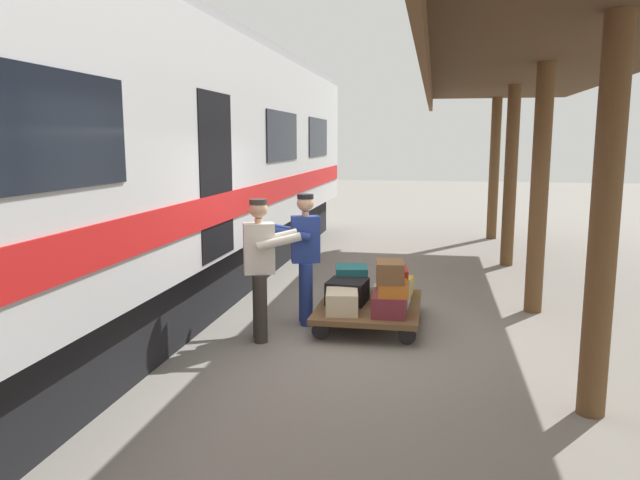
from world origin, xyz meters
name	(u,v)px	position (x,y,z in m)	size (l,w,h in m)	color
ground_plane	(366,339)	(0.00, 0.00, 0.00)	(60.00, 60.00, 0.00)	gray
platform_canopy	(568,55)	(-2.10, 0.00, 3.27)	(3.20, 17.31, 3.56)	brown
train_car	(103,166)	(3.35, 0.00, 2.06)	(3.02, 18.71, 4.00)	silver
luggage_cart	(369,307)	(0.03, -0.62, 0.24)	(1.30, 1.76, 0.28)	brown
suitcase_burgundy_valise	(389,305)	(-0.26, -0.13, 0.41)	(0.40, 0.50, 0.25)	maroon
suitcase_yellow_case	(395,287)	(-0.26, -1.10, 0.40)	(0.46, 0.50, 0.24)	gold
suitcase_maroon_trunk	(352,288)	(0.32, -1.10, 0.37)	(0.38, 0.55, 0.16)	maroon
suitcase_gray_aluminum	(392,294)	(-0.26, -0.62, 0.42)	(0.44, 0.47, 0.28)	#9EA0A5
suitcase_cream_canvas	(342,302)	(0.32, -0.13, 0.42)	(0.39, 0.50, 0.27)	beige
suitcase_black_hardshell	(347,291)	(0.32, -0.62, 0.43)	(0.49, 0.50, 0.29)	black
suitcase_orange_carryall	(393,288)	(-0.30, -0.16, 0.62)	(0.36, 0.52, 0.16)	#CC6B23
suitcase_brown_leather	(390,271)	(-0.26, -0.13, 0.82)	(0.32, 0.47, 0.25)	brown
suitcase_teal_softside	(351,274)	(0.33, -1.07, 0.56)	(0.43, 0.47, 0.22)	#1E666B
suitcase_red_plastic	(392,276)	(-0.25, -0.60, 0.67)	(0.39, 0.55, 0.21)	#AD231E
porter_in_overalls	(304,254)	(0.88, -0.53, 0.93)	(0.73, 0.56, 1.70)	navy
porter_by_door	(261,264)	(1.24, 0.23, 0.93)	(0.73, 0.58, 1.70)	#332D28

